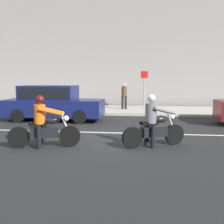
% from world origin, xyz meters
% --- Properties ---
extents(ground_plane, '(80.00, 80.00, 0.00)m').
position_xyz_m(ground_plane, '(0.00, 0.00, 0.00)').
color(ground_plane, black).
extents(sidewalk_slab, '(40.00, 4.40, 0.14)m').
position_xyz_m(sidewalk_slab, '(0.00, 8.00, 0.07)').
color(sidewalk_slab, '#A8A399').
rests_on(sidewalk_slab, ground_plane).
extents(building_facade, '(40.00, 1.40, 13.34)m').
position_xyz_m(building_facade, '(0.00, 11.40, 6.67)').
color(building_facade, gray).
rests_on(building_facade, ground_plane).
extents(lane_marking_stripe, '(18.00, 0.14, 0.01)m').
position_xyz_m(lane_marking_stripe, '(-0.77, 0.90, 0.00)').
color(lane_marking_stripe, silver).
rests_on(lane_marking_stripe, ground_plane).
extents(motorcycle_with_rider_gray, '(1.90, 1.11, 1.60)m').
position_xyz_m(motorcycle_with_rider_gray, '(1.19, -1.05, 0.65)').
color(motorcycle_with_rider_gray, black).
rests_on(motorcycle_with_rider_gray, ground_plane).
extents(motorcycle_with_rider_orange_stripe, '(2.12, 0.82, 1.57)m').
position_xyz_m(motorcycle_with_rider_orange_stripe, '(-2.09, -1.60, 0.64)').
color(motorcycle_with_rider_orange_stripe, black).
rests_on(motorcycle_with_rider_orange_stripe, ground_plane).
extents(parked_sedan_navy, '(4.77, 1.82, 1.72)m').
position_xyz_m(parked_sedan_navy, '(-3.65, 3.64, 0.89)').
color(parked_sedan_navy, '#11194C').
rests_on(parked_sedan_navy, ground_plane).
extents(street_sign_post, '(0.44, 0.08, 2.40)m').
position_xyz_m(street_sign_post, '(0.74, 8.48, 1.60)').
color(street_sign_post, gray).
rests_on(street_sign_post, sidewalk_slab).
extents(pedestrian_bystander, '(0.34, 0.34, 1.61)m').
position_xyz_m(pedestrian_bystander, '(-0.49, 8.01, 1.08)').
color(pedestrian_bystander, black).
rests_on(pedestrian_bystander, sidewalk_slab).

